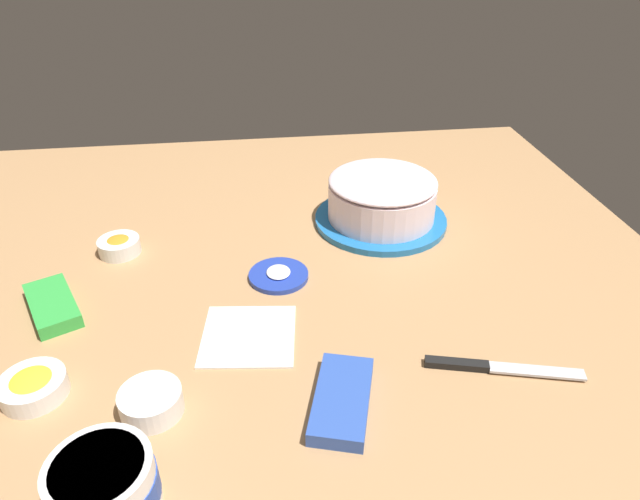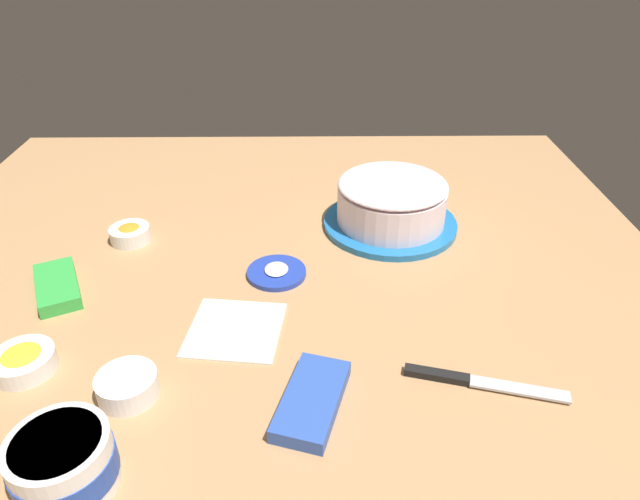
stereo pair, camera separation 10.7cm
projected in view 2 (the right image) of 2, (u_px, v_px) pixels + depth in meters
name	position (u px, v px, depth m)	size (l,w,h in m)	color
ground_plane	(275.00, 290.00, 1.02)	(1.54, 1.54, 0.00)	tan
frosted_cake	(391.00, 204.00, 1.19)	(0.29, 0.29, 0.12)	#1E6BB2
frosting_tub	(63.00, 462.00, 0.67)	(0.12, 0.12, 0.08)	white
frosting_tub_lid	(278.00, 272.00, 1.06)	(0.11, 0.11, 0.02)	#233DAD
spreading_knife	(470.00, 381.00, 0.82)	(0.08, 0.23, 0.01)	silver
sprinkle_bowl_blue	(127.00, 385.00, 0.80)	(0.09, 0.09, 0.04)	white
sprinkle_bowl_yellow	(23.00, 361.00, 0.84)	(0.09, 0.09, 0.03)	white
sprinkle_bowl_orange	(130.00, 233.00, 1.16)	(0.08, 0.08, 0.03)	white
candy_box_lower	(57.00, 286.00, 1.01)	(0.15, 0.07, 0.03)	green
candy_box_upper	(312.00, 400.00, 0.78)	(0.16, 0.08, 0.02)	#2D51B2
paper_napkin	(235.00, 329.00, 0.93)	(0.15, 0.15, 0.01)	white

